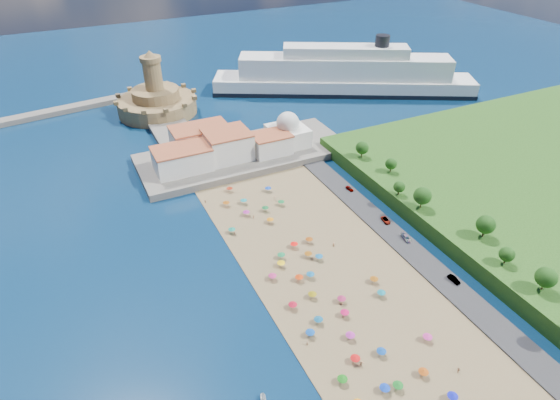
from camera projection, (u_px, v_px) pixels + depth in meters
ground at (303, 265)px, 144.90m from camera, size 700.00×700.00×0.00m
terrace at (244, 154)px, 202.55m from camera, size 90.00×36.00×3.00m
jetty at (173, 133)px, 221.02m from camera, size 18.00×70.00×2.40m
waterfront_buildings at (214, 146)px, 194.78m from camera, size 57.00×29.00×11.00m
domed_building at (288, 132)px, 204.19m from camera, size 16.00×16.00×15.00m
fortress at (157, 101)px, 240.53m from camera, size 40.00×40.00×32.40m
cruise_ship at (344, 76)px, 264.32m from camera, size 140.47×87.98×32.18m
beach_parasols at (317, 285)px, 134.22m from camera, size 31.51×115.63×2.20m
beachgoers at (303, 274)px, 139.77m from camera, size 32.29×98.78×1.89m
parked_cars at (398, 230)px, 157.27m from camera, size 2.71×60.00×1.36m
hillside_trees at (454, 214)px, 149.84m from camera, size 15.11×104.46×7.83m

